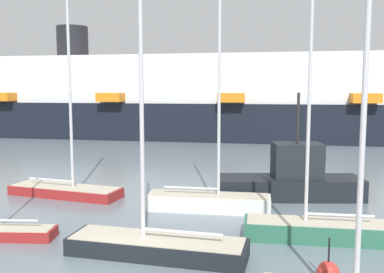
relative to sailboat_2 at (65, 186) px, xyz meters
name	(u,v)px	position (x,y,z in m)	size (l,w,h in m)	color
sailboat_2	(65,186)	(0.00, 0.00, 0.00)	(7.09, 2.52, 13.15)	maroon
sailboat_3	(157,242)	(8.27, -7.38, -0.04)	(6.96, 1.87, 11.61)	black
sailboat_4	(317,226)	(14.35, -4.12, 0.02)	(6.29, 2.12, 12.21)	#2D6B51
sailboat_7	(209,199)	(8.99, -0.87, 0.03)	(6.60, 2.22, 12.33)	white
fishing_boat_1	(291,179)	(13.19, 2.79, 0.53)	(8.72, 4.37, 6.20)	black
channel_buoy_1	(328,272)	(14.53, -8.19, -0.21)	(0.72, 0.72, 1.54)	red
cruise_ship	(179,101)	(-1.89, 32.32, 4.22)	(85.11, 17.19, 14.97)	black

